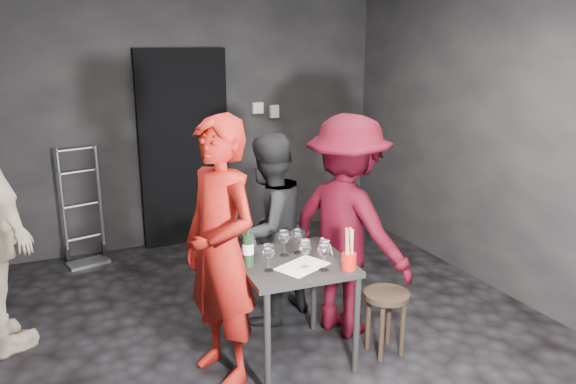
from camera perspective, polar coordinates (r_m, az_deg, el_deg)
name	(u,v)px	position (r m, az deg, el deg)	size (l,w,h in m)	color
floor	(271,347)	(4.29, -1.74, -15.43)	(4.50, 5.00, 0.02)	black
wall_back	(181,121)	(6.14, -10.78, 7.15)	(4.50, 0.04, 2.70)	black
wall_right	(520,144)	(5.06, 22.52, 4.55)	(0.04, 5.00, 2.70)	black
doorway	(184,149)	(6.13, -10.51, 4.30)	(0.95, 0.10, 2.10)	black
wallbox_upper	(257,108)	(6.32, -3.13, 8.54)	(0.12, 0.06, 0.12)	#B7B7B2
wallbox_lower	(274,111)	(6.40, -1.43, 8.19)	(0.10, 0.06, 0.14)	#B7B7B2
hand_truck	(86,241)	(6.05, -19.86, -4.73)	(0.39, 0.33, 1.17)	#B2B2B7
tasting_table	(293,274)	(3.85, 0.52, -8.30)	(0.72, 0.72, 0.75)	black
stool	(386,306)	(4.11, 9.94, -11.31)	(0.32, 0.32, 0.47)	black
server_red	(220,229)	(3.58, -6.95, -3.80)	(0.75, 0.49, 2.06)	maroon
woman_black	(268,229)	(4.39, -2.01, -3.75)	(0.74, 0.41, 1.52)	black
man_maroon	(348,214)	(4.19, 6.11, -2.24)	(1.21, 0.56, 1.88)	#39040E
tasting_mat	(302,266)	(3.71, 1.46, -7.55)	(0.33, 0.22, 0.00)	white
wine_glass_a	(269,256)	(3.61, -1.99, -6.55)	(0.08, 0.08, 0.20)	white
wine_glass_b	(251,248)	(3.74, -3.82, -5.70)	(0.08, 0.08, 0.21)	white
wine_glass_c	(284,242)	(3.85, -0.38, -5.10)	(0.08, 0.08, 0.20)	white
wine_glass_d	(305,252)	(3.66, 1.75, -6.13)	(0.08, 0.08, 0.21)	white
wine_glass_e	(324,254)	(3.62, 3.71, -6.30)	(0.08, 0.08, 0.22)	white
wine_glass_f	(297,240)	(3.90, 0.96, -4.94)	(0.07, 0.07, 0.19)	white
wine_bottle	(248,249)	(3.69, -4.09, -5.76)	(0.08, 0.08, 0.32)	black
breadstick_cup	(349,250)	(3.65, 6.24, -5.83)	(0.10, 0.10, 0.30)	red
reserved_card	(323,247)	(3.92, 3.62, -5.57)	(0.08, 0.13, 0.10)	white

